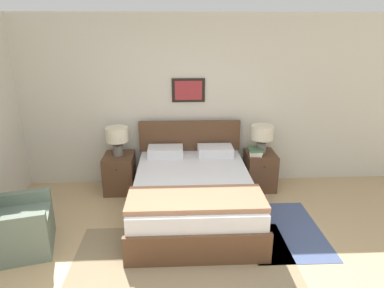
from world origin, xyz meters
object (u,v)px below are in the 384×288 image
armchair (15,227)px  table_lamp_near_window (117,136)px  nightstand_near_window (120,173)px  nightstand_by_door (260,170)px  table_lamp_by_door (262,134)px  bed (193,194)px

armchair → table_lamp_near_window: size_ratio=1.99×
nightstand_near_window → nightstand_by_door: size_ratio=1.00×
nightstand_near_window → table_lamp_by_door: size_ratio=1.32×
table_lamp_near_window → table_lamp_by_door: size_ratio=1.00×
nightstand_by_door → table_lamp_by_door: bearing=96.3°
nightstand_near_window → nightstand_by_door: bearing=0.0°
table_lamp_near_window → table_lamp_by_door: (2.16, 0.00, 0.00)m
bed → nightstand_near_window: (-1.08, 0.78, -0.02)m
armchair → table_lamp_near_window: bearing=133.6°
nightstand_by_door → nightstand_near_window: bearing=180.0°
bed → nightstand_by_door: (1.08, 0.78, -0.02)m
table_lamp_by_door → bed: bearing=-143.7°
nightstand_near_window → nightstand_by_door: same height
bed → table_lamp_near_window: size_ratio=4.86×
table_lamp_near_window → nightstand_by_door: bearing=-0.3°
nightstand_near_window → bed: bearing=-35.9°
nightstand_near_window → table_lamp_near_window: (-0.00, 0.01, 0.58)m
armchair → table_lamp_by_door: size_ratio=1.99×
nightstand_by_door → table_lamp_near_window: size_ratio=1.32×
bed → nightstand_near_window: bearing=144.1°
armchair → table_lamp_near_window: table_lamp_near_window is taller
armchair → table_lamp_near_window: (0.93, 1.48, 0.57)m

